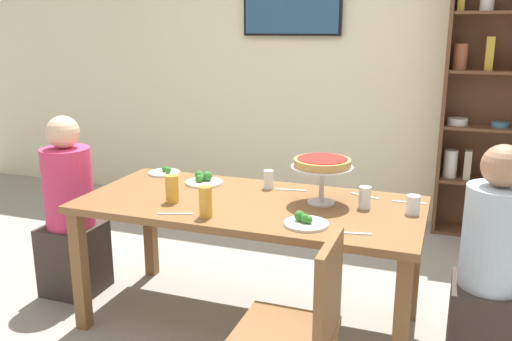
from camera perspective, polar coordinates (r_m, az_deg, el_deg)
The scene contains 21 objects.
ground_plane at distance 3.30m, azimuth -0.62°, elevation -15.56°, with size 12.00×12.00×0.00m, color gray.
rear_partition at distance 4.97m, azimuth 8.49°, elevation 11.53°, with size 8.00×0.12×2.80m, color beige.
dining_table at distance 3.02m, azimuth -0.65°, elevation -4.76°, with size 1.86×0.87×0.74m.
television at distance 4.98m, azimuth 3.79°, elevation 16.97°, with size 0.89×0.05×0.54m.
diner_head_west at distance 3.65m, azimuth -18.79°, elevation -4.84°, with size 0.34×0.34×1.15m.
diner_head_east at distance 2.91m, azimuth 23.28°, elevation -10.27°, with size 0.34×0.34×1.15m.
chair_near_right at distance 2.32m, azimuth 4.69°, elevation -15.89°, with size 0.40×0.40×0.87m.
deep_dish_pizza_stand at distance 2.92m, azimuth 6.94°, elevation 0.48°, with size 0.33×0.33×0.25m.
salad_plate_near_diner at distance 3.34m, azimuth -5.51°, elevation -0.98°, with size 0.23×0.23×0.07m.
salad_plate_far_diner at distance 2.65m, azimuth 5.16°, elevation -5.35°, with size 0.22×0.22×0.07m.
salad_plate_spare at distance 3.59m, azimuth -9.52°, elevation -0.18°, with size 0.20×0.20×0.05m.
beer_glass_amber_tall at distance 2.74m, azimuth -5.29°, elevation -3.28°, with size 0.07×0.07×0.16m, color gold.
beer_glass_amber_short at distance 3.00m, azimuth -8.77°, elevation -1.89°, with size 0.07×0.07×0.15m, color gold.
water_glass_clear_near at distance 3.22m, azimuth 1.32°, elevation -0.94°, with size 0.06×0.06×0.11m, color white.
water_glass_clear_far at distance 2.89m, azimuth 16.09°, elevation -3.46°, with size 0.07×0.07×0.10m, color white.
water_glass_clear_spare at distance 2.92m, azimuth 11.31°, elevation -2.80°, with size 0.07×0.07×0.12m, color white.
cutlery_fork_near at distance 3.08m, azimuth 15.72°, elevation -3.22°, with size 0.18×0.02×0.01m, color silver.
cutlery_knife_near at distance 3.14m, azimuth 11.28°, elevation -2.63°, with size 0.18×0.02×0.01m, color silver.
cutlery_fork_far at distance 2.57m, azimuth 10.03°, elevation -6.48°, with size 0.18×0.02×0.01m, color silver.
cutlery_knife_far at distance 3.20m, azimuth 3.67°, elevation -2.04°, with size 0.18×0.02×0.01m, color silver.
cutlery_spare_fork at distance 2.82m, azimuth -8.43°, elevation -4.50°, with size 0.18×0.02×0.01m, color silver.
Camera 1 is at (1.01, -2.66, 1.66)m, focal length 38.26 mm.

